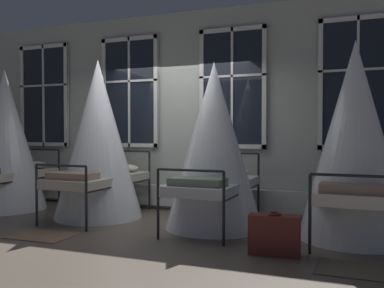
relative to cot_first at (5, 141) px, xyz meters
The scene contains 10 objects.
ground 3.13m from the cot_first, ahead, with size 20.90×20.90×0.00m, color brown.
back_wall_with_windows 3.13m from the cot_first, 20.58° to the left, with size 11.45×0.10×3.42m, color #B2B7AD.
window_bank 3.05m from the cot_first, 18.49° to the left, with size 6.87×0.10×2.99m.
cot_first is the anchor object (origin of this frame).
cot_second 1.92m from the cot_first, ahead, with size 1.39×1.85×2.50m.
cot_third 3.87m from the cot_first, ahead, with size 1.39×1.84×2.34m.
cot_fourth 5.72m from the cot_first, ahead, with size 1.39×1.85×2.51m.
rug_second 2.63m from the cot_first, 34.55° to the right, with size 0.80×0.56×0.01m, color brown.
rug_fourth 6.03m from the cot_first, 13.02° to the right, with size 0.80×0.56×0.01m, color brown.
suitcase_dark 5.12m from the cot_first, 12.56° to the right, with size 0.58×0.26×0.47m.
Camera 1 is at (2.81, -5.61, 1.34)m, focal length 39.26 mm.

